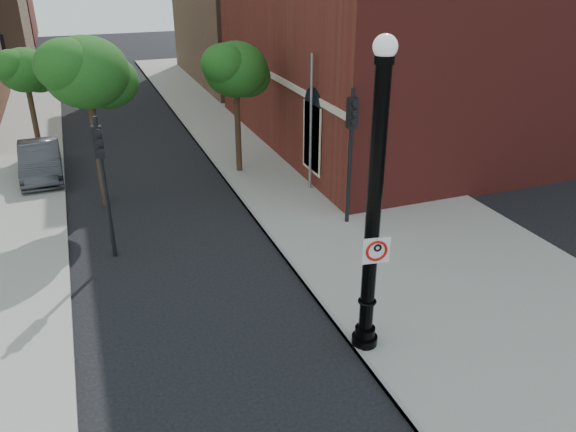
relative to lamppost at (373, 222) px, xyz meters
name	(u,v)px	position (x,y,z in m)	size (l,w,h in m)	color
ground	(265,359)	(-2.29, 0.41, -3.22)	(120.00, 120.00, 0.00)	black
sidewalk_right	(325,174)	(3.71, 10.41, -3.16)	(8.00, 60.00, 0.12)	gray
curb_edge	(232,187)	(-0.24, 10.41, -3.15)	(0.10, 60.00, 0.14)	gray
brick_wall_building	(484,0)	(13.71, 14.41, 3.04)	(22.30, 16.30, 12.50)	maroon
lamppost	(373,222)	(0.00, 0.00, 0.00)	(0.59, 0.59, 6.97)	black
no_parking_sign	(376,250)	(0.03, -0.18, -0.59)	(0.60, 0.14, 0.60)	white
parked_car	(41,161)	(-7.09, 14.33, -2.50)	(1.52, 4.36, 1.44)	#313237
traffic_signal_left	(102,165)	(-4.98, 6.52, -0.33)	(0.29, 0.36, 4.29)	black
traffic_signal_right	(351,136)	(2.51, 5.99, -0.13)	(0.29, 0.37, 4.58)	black
utility_pole	(311,125)	(2.51, 9.19, -0.64)	(0.10, 0.10, 5.15)	#999999
street_tree_a	(88,74)	(-4.89, 10.68, 1.45)	(3.28, 2.97, 5.91)	#302013
street_tree_b	(26,71)	(-7.21, 17.62, 0.48)	(2.60, 2.35, 4.69)	#302013
street_tree_c	(236,71)	(0.56, 12.05, 0.95)	(2.94, 2.65, 5.29)	#302013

